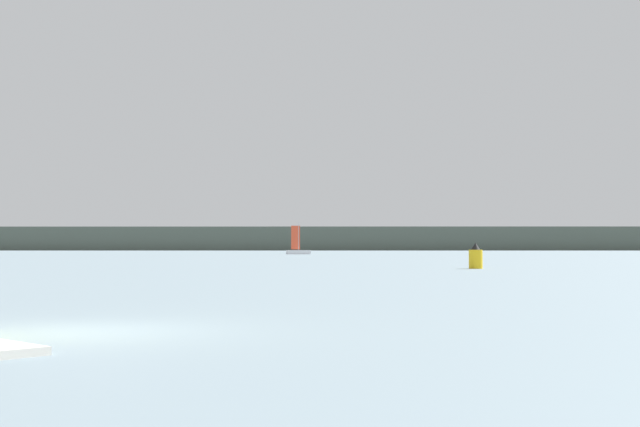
{
  "coord_description": "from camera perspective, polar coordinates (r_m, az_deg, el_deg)",
  "views": [
    {
      "loc": [
        6.18,
        -13.42,
        1.42
      ],
      "look_at": [
        3.52,
        5.02,
        2.23
      ],
      "focal_mm": 46.43,
      "sensor_mm": 36.0,
      "label": 1
    }
  ],
  "objects": [
    {
      "name": "small_sailboat",
      "position": [
        223.24,
        -1.51,
        -2.61
      ],
      "size": [
        6.85,
        4.48,
        8.7
      ],
      "rotation": [
        0.0,
        0.0,
        0.34
      ],
      "color": "white",
      "rests_on": "ground_plane"
    },
    {
      "name": "distant_headland",
      "position": [
        1000.58,
        15.33,
        -1.81
      ],
      "size": [
        1347.22,
        569.69,
        22.37
      ],
      "primitive_type": "cube",
      "rotation": [
        0.0,
        0.0,
        0.14
      ],
      "color": "#4C564C",
      "rests_on": "ground_plane"
    },
    {
      "name": "channel_buoy",
      "position": [
        60.89,
        10.68,
        -2.98
      ],
      "size": [
        0.99,
        0.99,
        1.87
      ],
      "color": "yellow",
      "rests_on": "ground_plane"
    },
    {
      "name": "ground_plane",
      "position": [
        14.84,
        -16.6,
        -7.87
      ],
      "size": [
        4000.0,
        4000.0,
        0.0
      ],
      "primitive_type": "plane",
      "color": "gray"
    }
  ]
}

